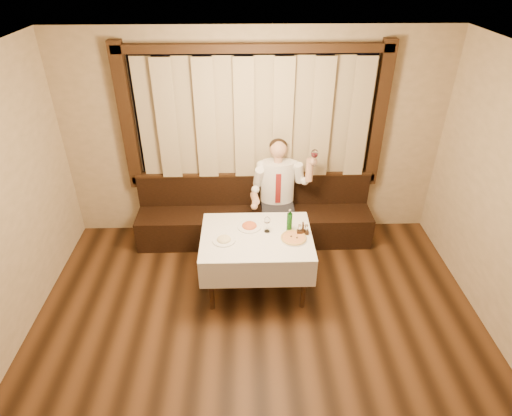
{
  "coord_description": "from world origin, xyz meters",
  "views": [
    {
      "loc": [
        -0.11,
        -2.26,
        3.6
      ],
      "look_at": [
        0.0,
        1.9,
        1.0
      ],
      "focal_mm": 30.0,
      "sensor_mm": 36.0,
      "label": 1
    }
  ],
  "objects_px": {
    "dining_table": "(256,243)",
    "pasta_red": "(249,224)",
    "banquette": "(254,219)",
    "pizza": "(294,238)",
    "seated_man": "(278,187)",
    "pasta_cream": "(224,238)",
    "green_bottle": "(289,222)",
    "cruet_caddy": "(303,230)"
  },
  "relations": [
    {
      "from": "dining_table",
      "to": "pasta_red",
      "type": "height_order",
      "value": "pasta_red"
    },
    {
      "from": "banquette",
      "to": "pizza",
      "type": "bearing_deg",
      "value": -69.29
    },
    {
      "from": "banquette",
      "to": "dining_table",
      "type": "relative_size",
      "value": 2.52
    },
    {
      "from": "dining_table",
      "to": "seated_man",
      "type": "distance_m",
      "value": 1.01
    },
    {
      "from": "pasta_cream",
      "to": "dining_table",
      "type": "bearing_deg",
      "value": 14.06
    },
    {
      "from": "pasta_cream",
      "to": "green_bottle",
      "type": "relative_size",
      "value": 0.92
    },
    {
      "from": "banquette",
      "to": "pasta_red",
      "type": "height_order",
      "value": "banquette"
    },
    {
      "from": "pasta_red",
      "to": "pasta_cream",
      "type": "bearing_deg",
      "value": -137.97
    },
    {
      "from": "pasta_cream",
      "to": "seated_man",
      "type": "distance_m",
      "value": 1.23
    },
    {
      "from": "pizza",
      "to": "cruet_caddy",
      "type": "bearing_deg",
      "value": 40.97
    },
    {
      "from": "banquette",
      "to": "pizza",
      "type": "height_order",
      "value": "banquette"
    },
    {
      "from": "dining_table",
      "to": "green_bottle",
      "type": "distance_m",
      "value": 0.45
    },
    {
      "from": "pasta_cream",
      "to": "cruet_caddy",
      "type": "xyz_separation_m",
      "value": [
        0.9,
        0.11,
        0.01
      ]
    },
    {
      "from": "dining_table",
      "to": "green_bottle",
      "type": "height_order",
      "value": "green_bottle"
    },
    {
      "from": "dining_table",
      "to": "cruet_caddy",
      "type": "height_order",
      "value": "cruet_caddy"
    },
    {
      "from": "pasta_red",
      "to": "green_bottle",
      "type": "bearing_deg",
      "value": -10.4
    },
    {
      "from": "dining_table",
      "to": "cruet_caddy",
      "type": "xyz_separation_m",
      "value": [
        0.53,
        0.02,
        0.16
      ]
    },
    {
      "from": "pasta_red",
      "to": "cruet_caddy",
      "type": "relative_size",
      "value": 1.97
    },
    {
      "from": "dining_table",
      "to": "cruet_caddy",
      "type": "bearing_deg",
      "value": 2.1
    },
    {
      "from": "dining_table",
      "to": "seated_man",
      "type": "bearing_deg",
      "value": 71.36
    },
    {
      "from": "banquette",
      "to": "dining_table",
      "type": "distance_m",
      "value": 1.08
    },
    {
      "from": "banquette",
      "to": "pasta_cream",
      "type": "xyz_separation_m",
      "value": [
        -0.37,
        -1.12,
        0.48
      ]
    },
    {
      "from": "pasta_cream",
      "to": "cruet_caddy",
      "type": "bearing_deg",
      "value": 7.07
    },
    {
      "from": "cruet_caddy",
      "to": "pasta_cream",
      "type": "bearing_deg",
      "value": -172.82
    },
    {
      "from": "green_bottle",
      "to": "cruet_caddy",
      "type": "height_order",
      "value": "green_bottle"
    },
    {
      "from": "banquette",
      "to": "seated_man",
      "type": "relative_size",
      "value": 2.15
    },
    {
      "from": "pasta_cream",
      "to": "green_bottle",
      "type": "height_order",
      "value": "green_bottle"
    },
    {
      "from": "dining_table",
      "to": "pasta_red",
      "type": "distance_m",
      "value": 0.24
    },
    {
      "from": "pizza",
      "to": "pasta_cream",
      "type": "height_order",
      "value": "pasta_cream"
    },
    {
      "from": "pizza",
      "to": "dining_table",
      "type": "bearing_deg",
      "value": 169.28
    },
    {
      "from": "banquette",
      "to": "pizza",
      "type": "distance_m",
      "value": 1.26
    },
    {
      "from": "pasta_cream",
      "to": "pasta_red",
      "type": "bearing_deg",
      "value": 42.03
    },
    {
      "from": "dining_table",
      "to": "banquette",
      "type": "bearing_deg",
      "value": 90.0
    },
    {
      "from": "green_bottle",
      "to": "cruet_caddy",
      "type": "distance_m",
      "value": 0.18
    },
    {
      "from": "banquette",
      "to": "dining_table",
      "type": "xyz_separation_m",
      "value": [
        0.0,
        -1.02,
        0.34
      ]
    },
    {
      "from": "banquette",
      "to": "green_bottle",
      "type": "height_order",
      "value": "green_bottle"
    },
    {
      "from": "pasta_red",
      "to": "cruet_caddy",
      "type": "distance_m",
      "value": 0.63
    },
    {
      "from": "pizza",
      "to": "seated_man",
      "type": "height_order",
      "value": "seated_man"
    },
    {
      "from": "dining_table",
      "to": "cruet_caddy",
      "type": "distance_m",
      "value": 0.55
    },
    {
      "from": "pizza",
      "to": "seated_man",
      "type": "distance_m",
      "value": 1.02
    },
    {
      "from": "banquette",
      "to": "pasta_cream",
      "type": "relative_size",
      "value": 12.19
    },
    {
      "from": "pasta_red",
      "to": "pasta_cream",
      "type": "relative_size",
      "value": 1.08
    }
  ]
}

